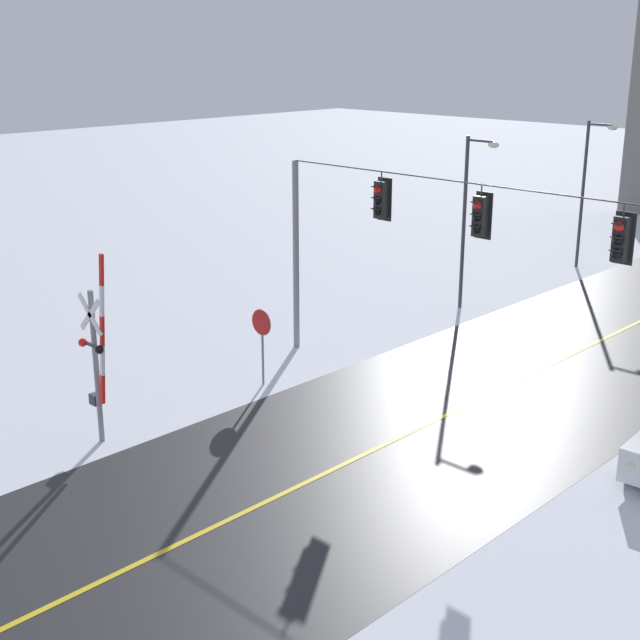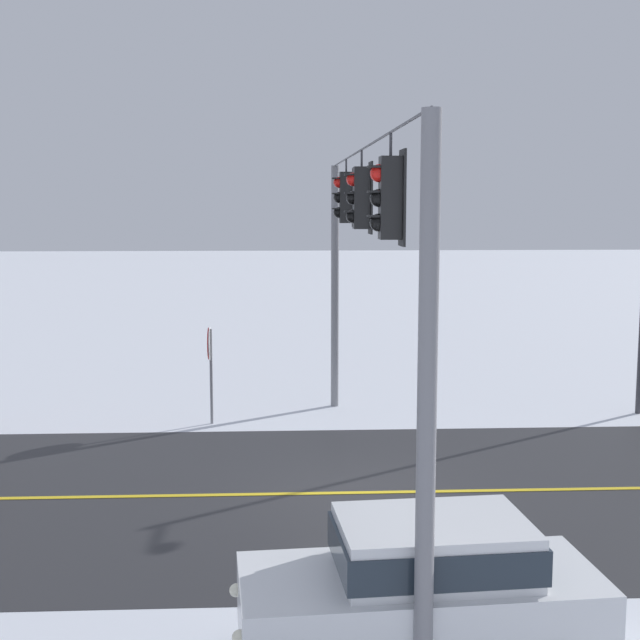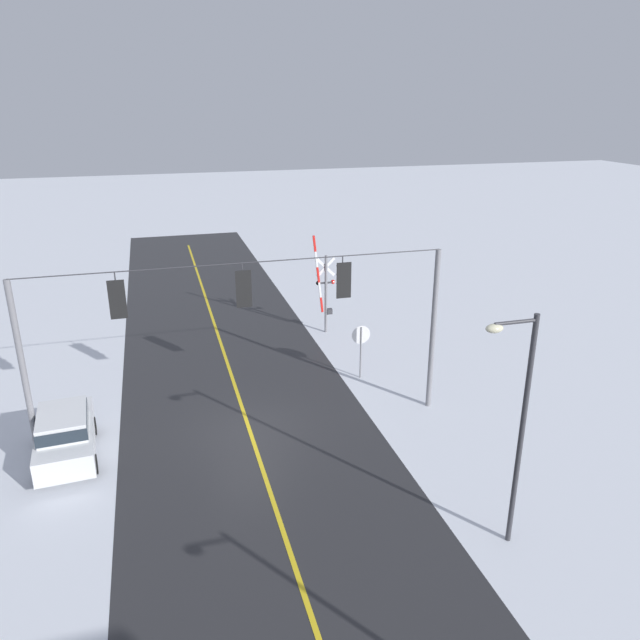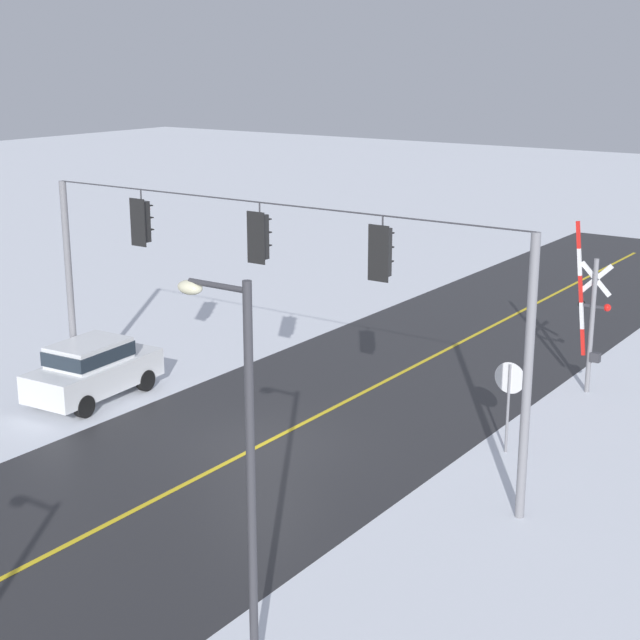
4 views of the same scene
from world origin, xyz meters
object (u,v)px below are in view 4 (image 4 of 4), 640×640
at_px(stop_sign, 509,387).
at_px(railroad_crossing, 591,315).
at_px(parked_car_white, 92,368).
at_px(streetlamp_near, 239,446).

height_order(stop_sign, railroad_crossing, railroad_crossing).
xyz_separation_m(railroad_crossing, parked_car_white, (11.37, 8.77, -1.37)).
bearing_deg(streetlamp_near, stop_sign, -88.36).
distance_m(parked_car_white, streetlamp_near, 14.14).
relative_size(stop_sign, streetlamp_near, 0.36).
xyz_separation_m(railroad_crossing, streetlamp_near, (-0.30, 16.20, 1.59)).
distance_m(stop_sign, railroad_crossing, 5.55).
height_order(railroad_crossing, streetlamp_near, streetlamp_near).
bearing_deg(stop_sign, streetlamp_near, 91.64).
height_order(railroad_crossing, parked_car_white, railroad_crossing).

